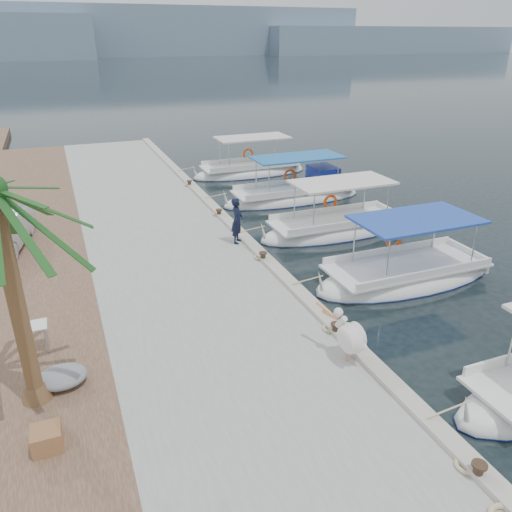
{
  "coord_description": "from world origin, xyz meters",
  "views": [
    {
      "loc": [
        -6.4,
        -13.09,
        7.71
      ],
      "look_at": [
        -1.0,
        0.52,
        1.2
      ],
      "focal_mm": 35.0,
      "sensor_mm": 36.0,
      "label": 1
    }
  ],
  "objects": [
    {
      "name": "ground",
      "position": [
        0.0,
        0.0,
        0.0
      ],
      "size": [
        400.0,
        400.0,
        0.0
      ],
      "primitive_type": "plane",
      "color": "black",
      "rests_on": "ground"
    },
    {
      "name": "concrete_quay",
      "position": [
        -3.0,
        5.0,
        0.25
      ],
      "size": [
        6.0,
        40.0,
        0.5
      ],
      "primitive_type": "cube",
      "color": "gray",
      "rests_on": "ground"
    },
    {
      "name": "quay_curb",
      "position": [
        -0.22,
        5.0,
        0.56
      ],
      "size": [
        0.44,
        40.0,
        0.12
      ],
      "primitive_type": "cube",
      "color": "#A9A296",
      "rests_on": "concrete_quay"
    },
    {
      "name": "cobblestone_strip",
      "position": [
        -8.0,
        5.0,
        0.25
      ],
      "size": [
        4.0,
        40.0,
        0.5
      ],
      "primitive_type": "cube",
      "color": "brown",
      "rests_on": "ground"
    },
    {
      "name": "distant_hills",
      "position": [
        29.61,
        201.49,
        7.61
      ],
      "size": [
        330.0,
        60.0,
        18.0
      ],
      "color": "gray",
      "rests_on": "ground"
    },
    {
      "name": "fishing_caique_b",
      "position": [
        3.99,
        -0.74,
        0.12
      ],
      "size": [
        6.81,
        2.57,
        2.83
      ],
      "color": "white",
      "rests_on": "ground"
    },
    {
      "name": "fishing_caique_c",
      "position": [
        4.05,
        4.07,
        0.12
      ],
      "size": [
        6.91,
        2.34,
        2.83
      ],
      "color": "white",
      "rests_on": "ground"
    },
    {
      "name": "fishing_caique_d",
      "position": [
        4.43,
        8.86,
        0.19
      ],
      "size": [
        7.47,
        2.27,
        2.83
      ],
      "color": "white",
      "rests_on": "ground"
    },
    {
      "name": "fishing_caique_e",
      "position": [
        4.14,
        14.46,
        0.12
      ],
      "size": [
        7.1,
        2.33,
        2.83
      ],
      "color": "white",
      "rests_on": "ground"
    },
    {
      "name": "mooring_bollards",
      "position": [
        -0.35,
        1.5,
        0.69
      ],
      "size": [
        0.28,
        20.28,
        0.33
      ],
      "color": "black",
      "rests_on": "concrete_quay"
    },
    {
      "name": "pelican",
      "position": [
        -0.61,
        -4.55,
        1.14
      ],
      "size": [
        0.81,
        1.59,
        1.24
      ],
      "color": "tan",
      "rests_on": "concrete_quay"
    },
    {
      "name": "fisherman",
      "position": [
        -0.6,
        3.44,
        1.37
      ],
      "size": [
        0.7,
        0.76,
        1.75
      ],
      "primitive_type": "imported",
      "rotation": [
        0.0,
        0.0,
        0.99
      ],
      "color": "black",
      "rests_on": "concrete_quay"
    },
    {
      "name": "parked_car",
      "position": [
        -8.79,
        6.04,
        1.21
      ],
      "size": [
        2.29,
        4.5,
        1.41
      ],
      "primitive_type": "imported",
      "rotation": [
        0.0,
        0.0,
        -0.19
      ],
      "color": "silver",
      "rests_on": "cobblestone_strip"
    },
    {
      "name": "wooden_crate",
      "position": [
        -7.42,
        -4.93,
        0.72
      ],
      "size": [
        0.55,
        0.55,
        0.44
      ],
      "primitive_type": "cube",
      "color": "brown",
      "rests_on": "cobblestone_strip"
    },
    {
      "name": "tarp_bundle",
      "position": [
        -7.09,
        -3.04,
        0.7
      ],
      "size": [
        1.1,
        0.9,
        0.4
      ],
      "primitive_type": "ellipsoid",
      "color": "gray",
      "rests_on": "cobblestone_strip"
    },
    {
      "name": "folding_table",
      "position": [
        -7.58,
        -1.4,
        1.02
      ],
      "size": [
        0.55,
        0.55,
        0.73
      ],
      "color": "silver",
      "rests_on": "cobblestone_strip"
    }
  ]
}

